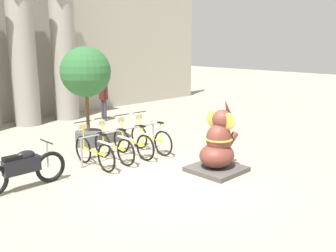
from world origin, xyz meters
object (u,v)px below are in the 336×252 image
at_px(bicycle_1, 113,145).
at_px(bicycle_2, 132,141).
at_px(potted_tree, 86,78).
at_px(person_pedestrian, 103,94).
at_px(elephant_statue, 218,147).
at_px(bicycle_3, 150,137).
at_px(bicycle_0, 93,151).
at_px(motorcycle, 22,169).

relative_size(bicycle_1, bicycle_2, 1.00).
height_order(bicycle_2, potted_tree, potted_tree).
bearing_deg(bicycle_1, person_pedestrian, 57.48).
relative_size(bicycle_2, elephant_statue, 0.98).
xyz_separation_m(bicycle_3, person_pedestrian, (1.55, 4.41, 0.61)).
bearing_deg(bicycle_0, bicycle_1, 4.26).
bearing_deg(bicycle_3, bicycle_1, 177.91).
distance_m(bicycle_2, bicycle_3, 0.62).
bearing_deg(bicycle_0, elephant_statue, -49.98).
bearing_deg(bicycle_0, person_pedestrian, 52.36).
relative_size(bicycle_3, motorcycle, 0.87).
height_order(elephant_statue, potted_tree, potted_tree).
height_order(bicycle_0, potted_tree, potted_tree).
xyz_separation_m(bicycle_2, person_pedestrian, (2.17, 4.39, 0.61)).
distance_m(bicycle_0, bicycle_2, 1.24).
distance_m(bicycle_0, bicycle_3, 1.86).
distance_m(bicycle_0, bicycle_1, 0.62).
relative_size(bicycle_0, bicycle_3, 1.00).
xyz_separation_m(bicycle_1, bicycle_2, (0.62, -0.02, 0.00)).
bearing_deg(person_pedestrian, bicycle_2, -116.27).
distance_m(bicycle_2, person_pedestrian, 4.93).
relative_size(bicycle_1, elephant_statue, 0.98).
xyz_separation_m(bicycle_0, elephant_statue, (1.95, -2.32, 0.17)).
bearing_deg(elephant_statue, bicycle_2, 106.88).
xyz_separation_m(bicycle_0, person_pedestrian, (3.40, 4.41, 0.61)).
relative_size(bicycle_1, person_pedestrian, 0.99).
xyz_separation_m(bicycle_1, elephant_statue, (1.33, -2.37, 0.17)).
xyz_separation_m(bicycle_0, motorcycle, (-1.86, -0.19, 0.04)).
height_order(bicycle_1, elephant_statue, elephant_statue).
xyz_separation_m(elephant_statue, potted_tree, (-0.94, 4.11, 1.42)).
height_order(bicycle_3, person_pedestrian, person_pedestrian).
bearing_deg(motorcycle, potted_tree, 34.62).
bearing_deg(bicycle_1, potted_tree, 77.24).
bearing_deg(bicycle_2, potted_tree, 97.23).
bearing_deg(elephant_statue, bicycle_1, 119.34).
bearing_deg(potted_tree, bicycle_2, -82.77).
bearing_deg(bicycle_2, motorcycle, -176.00).
distance_m(bicycle_0, person_pedestrian, 5.61).
relative_size(bicycle_1, potted_tree, 0.58).
relative_size(bicycle_3, person_pedestrian, 0.99).
xyz_separation_m(bicycle_3, potted_tree, (-0.84, 1.79, 1.60)).
xyz_separation_m(person_pedestrian, potted_tree, (-2.39, -2.63, 0.98)).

